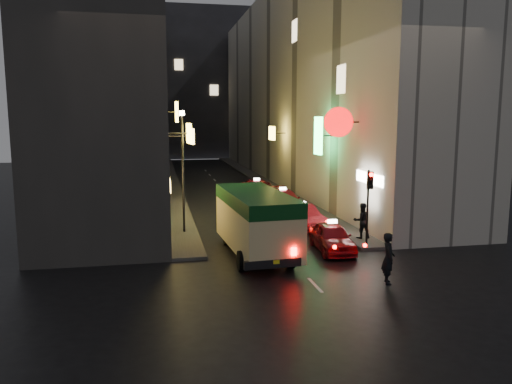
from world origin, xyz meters
TOP-DOWN VIEW (x-y plane):
  - ground at (0.00, 0.00)m, footprint 120.00×120.00m
  - building_left at (-8.00, 33.99)m, footprint 7.51×52.00m
  - building_right at (8.00, 34.00)m, footprint 7.90×52.00m
  - building_far at (0.00, 66.00)m, footprint 30.00×10.00m
  - sidewalk_left at (-4.25, 34.00)m, footprint 1.50×52.00m
  - sidewalk_right at (4.25, 34.00)m, footprint 1.50×52.00m
  - minibus at (-1.33, 8.30)m, footprint 2.73×6.70m
  - taxi_near at (2.21, 8.37)m, footprint 2.25×4.83m
  - taxi_second at (2.20, 13.17)m, footprint 2.73×5.09m
  - taxi_third at (2.37, 17.97)m, footprint 2.41×5.40m
  - taxi_far at (1.68, 23.04)m, footprint 2.99×5.60m
  - pedestrian_crossing at (2.68, 3.70)m, footprint 0.61×0.79m
  - pedestrian_sidewalk at (4.28, 9.85)m, footprint 0.75×0.47m
  - traffic_light at (4.00, 8.47)m, footprint 0.26×0.43m
  - lamp_post at (-4.20, 13.00)m, footprint 0.28×0.28m

SIDE VIEW (x-z plane):
  - ground at x=0.00m, z-range 0.00..0.00m
  - sidewalk_left at x=-4.25m, z-range 0.00..0.15m
  - sidewalk_right at x=4.25m, z-range 0.00..0.15m
  - taxi_near at x=2.21m, z-range -0.08..1.58m
  - taxi_second at x=2.20m, z-range -0.08..1.63m
  - taxi_third at x=2.37m, z-range -0.08..1.77m
  - taxi_far at x=1.68m, z-range -0.08..1.78m
  - pedestrian_crossing at x=2.68m, z-range 0.00..2.14m
  - pedestrian_sidewalk at x=4.28m, z-range 0.15..2.14m
  - minibus at x=-1.33m, z-range 0.37..3.20m
  - traffic_light at x=4.00m, z-range 0.94..4.44m
  - lamp_post at x=-4.20m, z-range 0.61..6.84m
  - building_left at x=-8.00m, z-range 0.00..18.00m
  - building_right at x=8.00m, z-range 0.00..18.00m
  - building_far at x=0.00m, z-range 0.00..22.00m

